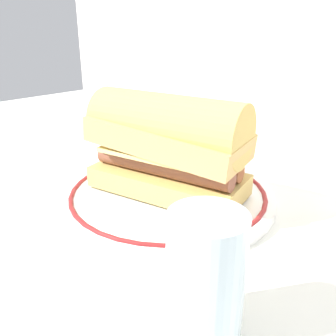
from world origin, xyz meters
TOP-DOWN VIEW (x-y plane):
  - ground_plane at (0.00, 0.00)m, footprint 1.50×1.50m
  - plate at (-0.01, 0.02)m, footprint 0.27×0.27m
  - sausage_sandwich at (-0.01, 0.02)m, footprint 0.21×0.14m
  - drinking_glass at (0.17, -0.11)m, footprint 0.06×0.06m

SIDE VIEW (x-z plane):
  - ground_plane at x=0.00m, z-range 0.00..0.00m
  - plate at x=-0.01m, z-range 0.00..0.02m
  - drinking_glass at x=0.17m, z-range -0.01..0.09m
  - sausage_sandwich at x=-0.01m, z-range 0.02..0.14m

